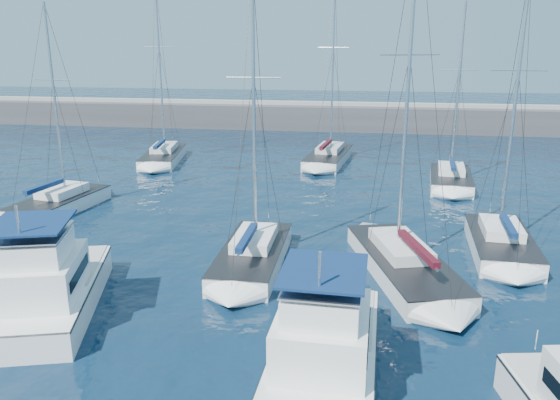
# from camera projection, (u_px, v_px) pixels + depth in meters

# --- Properties ---
(ground) EXTENTS (220.00, 220.00, 0.00)m
(ground) POSITION_uv_depth(u_px,v_px,m) (219.00, 323.00, 21.91)
(ground) COLOR black
(ground) RESTS_ON ground
(breakwater) EXTENTS (160.00, 6.00, 4.45)m
(breakwater) POSITION_uv_depth(u_px,v_px,m) (321.00, 120.00, 70.98)
(breakwater) COLOR #424244
(breakwater) RESTS_ON ground
(motor_yacht_port_inner) EXTENTS (5.86, 9.07, 4.69)m
(motor_yacht_port_inner) POSITION_uv_depth(u_px,v_px,m) (46.00, 289.00, 22.26)
(motor_yacht_port_inner) COLOR white
(motor_yacht_port_inner) RESTS_ON ground
(motor_yacht_stbd_inner) EXTENTS (3.68, 8.32, 4.69)m
(motor_yacht_stbd_inner) POSITION_uv_depth(u_px,v_px,m) (324.00, 348.00, 17.98)
(motor_yacht_stbd_inner) COLOR white
(motor_yacht_stbd_inner) RESTS_ON ground
(sailboat_mid_a) EXTENTS (4.13, 7.78, 13.58)m
(sailboat_mid_a) POSITION_uv_depth(u_px,v_px,m) (59.00, 203.00, 36.38)
(sailboat_mid_a) COLOR white
(sailboat_mid_a) RESTS_ON ground
(sailboat_mid_c) EXTENTS (2.99, 8.09, 14.77)m
(sailboat_mid_c) POSITION_uv_depth(u_px,v_px,m) (253.00, 255.00, 27.47)
(sailboat_mid_c) COLOR white
(sailboat_mid_c) RESTS_ON ground
(sailboat_mid_d) EXTENTS (5.69, 9.95, 16.53)m
(sailboat_mid_d) POSITION_uv_depth(u_px,v_px,m) (403.00, 263.00, 26.40)
(sailboat_mid_d) COLOR silver
(sailboat_mid_d) RESTS_ON ground
(sailboat_mid_e) EXTENTS (3.55, 7.58, 15.18)m
(sailboat_mid_e) POSITION_uv_depth(u_px,v_px,m) (501.00, 243.00, 29.04)
(sailboat_mid_e) COLOR white
(sailboat_mid_e) RESTS_ON ground
(sailboat_back_a) EXTENTS (4.45, 9.19, 16.75)m
(sailboat_back_a) POSITION_uv_depth(u_px,v_px,m) (163.00, 156.00, 51.29)
(sailboat_back_a) COLOR white
(sailboat_back_a) RESTS_ON ground
(sailboat_back_b) EXTENTS (4.30, 9.78, 16.68)m
(sailboat_back_b) POSITION_uv_depth(u_px,v_px,m) (329.00, 156.00, 51.07)
(sailboat_back_b) COLOR silver
(sailboat_back_b) RESTS_ON ground
(sailboat_back_c) EXTENTS (3.84, 7.86, 14.08)m
(sailboat_back_c) POSITION_uv_depth(u_px,v_px,m) (451.00, 179.00, 42.67)
(sailboat_back_c) COLOR white
(sailboat_back_c) RESTS_ON ground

